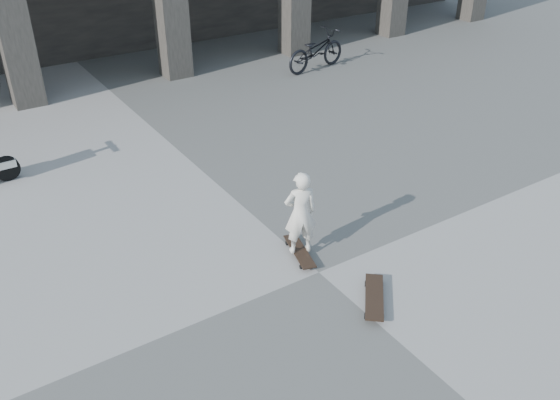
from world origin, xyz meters
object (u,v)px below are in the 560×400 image
child (300,213)px  bicycle (316,50)px  longboard (300,251)px  skateboard_spare (374,297)px

child → bicycle: bearing=-110.4°
bicycle → longboard: bearing=132.8°
bicycle → child: bearing=132.8°
longboard → skateboard_spare: skateboard_spare is taller
longboard → child: child is taller
child → bicycle: child is taller
skateboard_spare → longboard: bearing=49.6°
child → skateboard_spare: bearing=116.0°
skateboard_spare → bicycle: (4.79, 7.87, 0.41)m
skateboard_spare → bicycle: size_ratio=0.44×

